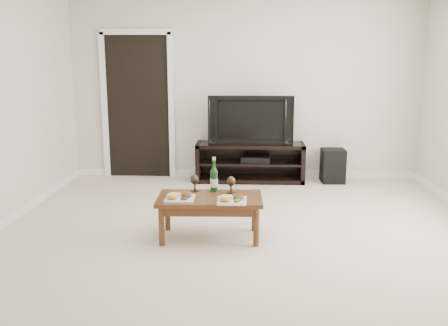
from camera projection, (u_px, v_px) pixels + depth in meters
floor at (242, 245)px, 4.73m from camera, size 5.50×5.50×0.00m
back_wall at (245, 88)px, 7.16m from camera, size 5.00×0.04×2.60m
doorway at (138, 107)px, 7.26m from camera, size 0.90×0.02×2.05m
media_console at (250, 162)px, 7.10m from camera, size 1.53×0.45×0.55m
television at (251, 119)px, 6.97m from camera, size 1.18×0.18×0.68m
av_receiver at (256, 159)px, 7.08m from camera, size 0.42×0.33×0.08m
subwoofer at (333, 166)px, 7.05m from camera, size 0.33×0.33×0.48m
coffee_table at (210, 217)px, 4.89m from camera, size 1.03×0.58×0.42m
plate_left at (180, 196)px, 4.75m from camera, size 0.27×0.27×0.07m
plate_right at (232, 198)px, 4.67m from camera, size 0.27×0.27×0.07m
wine_bottle at (214, 174)px, 5.01m from camera, size 0.07×0.07×0.35m
goblet_left at (195, 183)px, 5.02m from camera, size 0.09×0.09×0.17m
goblet_right at (231, 185)px, 4.96m from camera, size 0.09×0.09×0.17m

